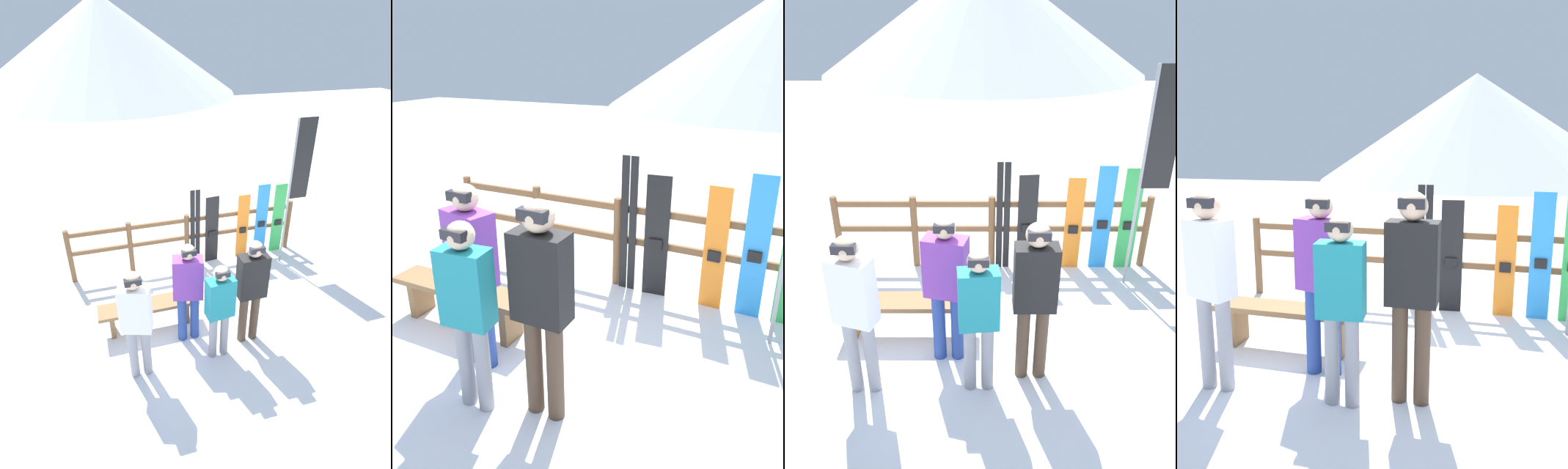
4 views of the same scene
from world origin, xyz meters
TOP-DOWN VIEW (x-y plane):
  - ground_plane at (0.00, 0.00)m, footprint 40.00×40.00m
  - fence at (-0.00, 1.78)m, footprint 4.59×0.10m
  - bench at (-1.06, 0.20)m, footprint 1.59×0.36m
  - person_black at (0.36, -0.50)m, footprint 0.42×0.23m
  - person_purple at (-0.51, -0.22)m, footprint 0.48×0.34m
  - person_teal at (-0.18, -0.68)m, footprint 0.40×0.25m
  - ski_pair_black at (0.16, 1.73)m, footprint 0.20×0.02m
  - snowboard_black_stripe at (0.51, 1.73)m, footprint 0.28×0.07m
  - snowboard_orange at (1.17, 1.73)m, footprint 0.25×0.06m
  - snowboard_blue at (1.58, 1.73)m, footprint 0.26×0.06m

SIDE VIEW (x-z plane):
  - ground_plane at x=0.00m, z-range 0.00..0.00m
  - bench at x=-1.06m, z-range 0.12..0.59m
  - fence at x=0.00m, z-range 0.10..1.21m
  - snowboard_orange at x=1.17m, z-range 0.00..1.41m
  - snowboard_black_stripe at x=0.51m, z-range 0.00..1.45m
  - snowboard_blue at x=1.58m, z-range 0.00..1.58m
  - ski_pair_black at x=0.16m, z-range 0.00..1.63m
  - person_teal at x=-0.18m, z-range 0.14..1.74m
  - person_purple at x=-0.51m, z-range 0.14..1.86m
  - person_black at x=0.36m, z-range 0.16..1.95m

